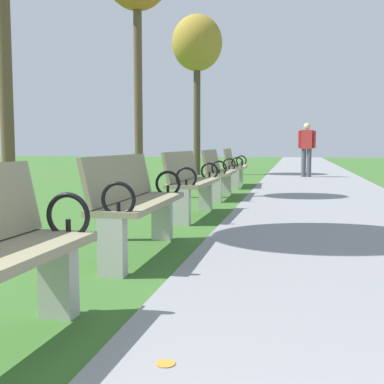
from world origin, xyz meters
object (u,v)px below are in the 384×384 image
(park_bench_5, at_px, (218,172))
(pedestrian_walking, at_px, (307,147))
(park_bench_4, at_px, (191,182))
(park_bench_6, at_px, (235,166))
(tree_3, at_px, (197,46))
(park_bench_3, at_px, (135,202))

(park_bench_5, distance_m, pedestrian_walking, 6.47)
(park_bench_4, bearing_deg, park_bench_5, 90.00)
(park_bench_6, bearing_deg, tree_3, 112.10)
(tree_3, distance_m, pedestrian_walking, 4.82)
(park_bench_4, height_order, park_bench_6, same)
(park_bench_3, height_order, pedestrian_walking, pedestrian_walking)
(park_bench_6, relative_size, pedestrian_walking, 1.00)
(park_bench_4, distance_m, tree_3, 10.25)
(park_bench_3, relative_size, park_bench_4, 1.00)
(park_bench_3, xyz_separation_m, tree_3, (-1.77, 11.84, 3.69))
(park_bench_5, height_order, park_bench_6, same)
(park_bench_3, bearing_deg, park_bench_4, 90.00)
(park_bench_3, distance_m, park_bench_5, 4.95)
(tree_3, bearing_deg, park_bench_4, -79.35)
(park_bench_6, xyz_separation_m, pedestrian_walking, (1.74, 3.68, 0.44))
(park_bench_3, distance_m, pedestrian_walking, 11.31)
(park_bench_4, xyz_separation_m, park_bench_6, (0.00, 5.04, 0.00))
(park_bench_5, bearing_deg, park_bench_6, 90.00)
(park_bench_4, bearing_deg, pedestrian_walking, 78.75)
(tree_3, relative_size, pedestrian_walking, 3.18)
(pedestrian_walking, bearing_deg, park_bench_3, -98.83)
(park_bench_4, distance_m, park_bench_6, 5.04)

